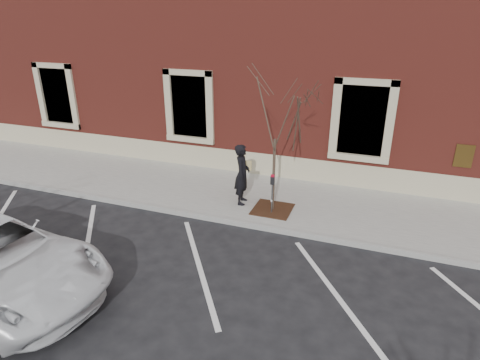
% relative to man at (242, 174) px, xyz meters
% --- Properties ---
extents(ground, '(120.00, 120.00, 0.00)m').
position_rel_man_xyz_m(ground, '(0.11, -1.09, -1.07)').
color(ground, '#28282B').
rests_on(ground, ground).
extents(sidewalk_near, '(40.00, 3.50, 0.15)m').
position_rel_man_xyz_m(sidewalk_near, '(0.11, 0.66, -1.00)').
color(sidewalk_near, '#B8B7AD').
rests_on(sidewalk_near, ground).
extents(curb_near, '(40.00, 0.12, 0.15)m').
position_rel_man_xyz_m(curb_near, '(0.11, -1.14, -1.00)').
color(curb_near, '#9E9E99').
rests_on(curb_near, ground).
extents(parking_stripes, '(28.00, 4.40, 0.01)m').
position_rel_man_xyz_m(parking_stripes, '(0.11, -3.29, -1.07)').
color(parking_stripes, silver).
rests_on(parking_stripes, ground).
extents(building_civic, '(40.00, 8.62, 8.00)m').
position_rel_man_xyz_m(building_civic, '(0.11, 6.65, 2.92)').
color(building_civic, maroon).
rests_on(building_civic, ground).
extents(man, '(0.55, 0.74, 1.85)m').
position_rel_man_xyz_m(man, '(0.00, 0.00, 0.00)').
color(man, black).
rests_on(man, sidewalk_near).
extents(parking_meter, '(0.11, 0.08, 1.19)m').
position_rel_man_xyz_m(parking_meter, '(1.04, -0.37, -0.10)').
color(parking_meter, '#595B60').
rests_on(parking_meter, sidewalk_near).
extents(tree_grate, '(1.11, 1.11, 0.03)m').
position_rel_man_xyz_m(tree_grate, '(1.01, -0.15, -0.91)').
color(tree_grate, '#3C2013').
rests_on(tree_grate, sidewalk_near).
extents(sapling, '(2.36, 2.36, 3.93)m').
position_rel_man_xyz_m(sapling, '(1.01, -0.15, 1.83)').
color(sapling, '#4B3A2D').
rests_on(sapling, sidewalk_near).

